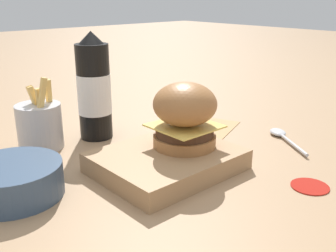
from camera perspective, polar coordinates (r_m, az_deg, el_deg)
name	(u,v)px	position (r m, az deg, el deg)	size (l,w,h in m)	color
ground_plane	(148,177)	(0.70, -2.98, -7.47)	(6.00, 6.00, 0.00)	#9E7A56
serving_board	(168,161)	(0.72, 0.00, -5.16)	(0.25, 0.20, 0.04)	#A37A51
burger	(184,114)	(0.72, 2.35, 1.69)	(0.12, 0.12, 0.12)	#9E6638
ketchup_bottle	(94,90)	(0.88, -10.68, 5.15)	(0.07, 0.07, 0.24)	black
fries_basket	(40,125)	(0.86, -18.11, 0.11)	(0.09, 0.09, 0.15)	#B7B7BC
side_bowl	(13,179)	(0.68, -21.56, -7.22)	(0.16, 0.16, 0.05)	#384C66
spoon	(281,135)	(0.92, 16.08, -1.23)	(0.10, 0.15, 0.01)	silver
ketchup_puddle	(310,186)	(0.71, 19.90, -8.18)	(0.06, 0.06, 0.00)	#B21E14
parchment_square	(199,126)	(0.96, 4.53, -0.06)	(0.21, 0.21, 0.00)	tan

